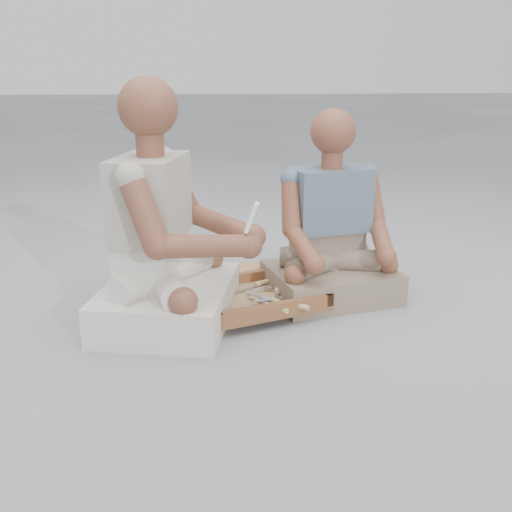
{
  "coord_description": "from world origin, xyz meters",
  "views": [
    {
      "loc": [
        -0.23,
        -1.88,
        0.96
      ],
      "look_at": [
        0.02,
        0.18,
        0.3
      ],
      "focal_mm": 40.0,
      "sensor_mm": 36.0,
      "label": 1
    }
  ],
  "objects": [
    {
      "name": "wood_chip_8",
      "position": [
        0.36,
        0.34,
        0.0
      ],
      "size": [
        0.02,
        0.02,
        0.0
      ],
      "primitive_type": "cube",
      "rotation": [
        0.0,
        0.0,
        2.47
      ],
      "color": "tan",
      "rests_on": "ground"
    },
    {
      "name": "wood_chip_0",
      "position": [
        0.3,
        0.31,
        0.0
      ],
      "size": [
        0.02,
        0.02,
        0.0
      ],
      "primitive_type": "cube",
      "rotation": [
        0.0,
        0.0,
        1.61
      ],
      "color": "tan",
      "rests_on": "ground"
    },
    {
      "name": "wood_chip_10",
      "position": [
        0.36,
        0.43,
        0.0
      ],
      "size": [
        0.02,
        0.02,
        0.0
      ],
      "primitive_type": "cube",
      "rotation": [
        0.0,
        0.0,
        0.49
      ],
      "color": "tan",
      "rests_on": "ground"
    },
    {
      "name": "wood_chip_5",
      "position": [
        0.24,
        0.41,
        0.0
      ],
      "size": [
        0.02,
        0.02,
        0.0
      ],
      "primitive_type": "cube",
      "rotation": [
        0.0,
        0.0,
        0.34
      ],
      "color": "tan",
      "rests_on": "ground"
    },
    {
      "name": "craftsman",
      "position": [
        -0.33,
        0.3,
        0.33
      ],
      "size": [
        0.71,
        0.72,
        0.96
      ],
      "rotation": [
        0.0,
        0.0,
        -1.81
      ],
      "color": "silver",
      "rests_on": "ground"
    },
    {
      "name": "chisel_4",
      "position": [
        0.18,
        0.2,
        0.08
      ],
      "size": [
        0.18,
        0.15,
        0.02
      ],
      "rotation": [
        0.0,
        0.0,
        -0.67
      ],
      "color": "silver",
      "rests_on": "tool_tray"
    },
    {
      "name": "wood_chip_13",
      "position": [
        -0.0,
        0.61,
        0.0
      ],
      "size": [
        0.02,
        0.02,
        0.0
      ],
      "primitive_type": "cube",
      "rotation": [
        0.0,
        0.0,
        0.64
      ],
      "color": "tan",
      "rests_on": "ground"
    },
    {
      "name": "chisel_0",
      "position": [
        0.18,
        0.28,
        0.08
      ],
      "size": [
        0.22,
        0.04,
        0.02
      ],
      "rotation": [
        0.0,
        0.0,
        0.12
      ],
      "color": "silver",
      "rests_on": "tool_tray"
    },
    {
      "name": "wood_chip_6",
      "position": [
        0.34,
        0.18,
        0.0
      ],
      "size": [
        0.02,
        0.02,
        0.0
      ],
      "primitive_type": "cube",
      "rotation": [
        0.0,
        0.0,
        0.61
      ],
      "color": "tan",
      "rests_on": "ground"
    },
    {
      "name": "wood_chip_3",
      "position": [
        -0.04,
        0.41,
        0.0
      ],
      "size": [
        0.02,
        0.02,
        0.0
      ],
      "primitive_type": "cube",
      "rotation": [
        0.0,
        0.0,
        0.33
      ],
      "color": "tan",
      "rests_on": "ground"
    },
    {
      "name": "mobile_phone",
      "position": [
        -0.0,
        0.16,
        0.46
      ],
      "size": [
        0.06,
        0.06,
        0.11
      ],
      "rotation": [
        -0.35,
        0.0,
        -1.82
      ],
      "color": "white",
      "rests_on": "craftsman"
    },
    {
      "name": "ground",
      "position": [
        0.0,
        0.0,
        0.0
      ],
      "size": [
        60.0,
        60.0,
        0.0
      ],
      "primitive_type": "plane",
      "color": "#949599",
      "rests_on": "ground"
    },
    {
      "name": "companion",
      "position": [
        0.39,
        0.49,
        0.28
      ],
      "size": [
        0.61,
        0.52,
        0.83
      ],
      "rotation": [
        0.0,
        0.0,
        3.34
      ],
      "color": "#816C5D",
      "rests_on": "ground"
    },
    {
      "name": "chisel_6",
      "position": [
        0.24,
        0.38,
        0.07
      ],
      "size": [
        0.22,
        0.08,
        0.02
      ],
      "rotation": [
        0.0,
        0.0,
        -0.3
      ],
      "color": "silver",
      "rests_on": "tool_tray"
    },
    {
      "name": "wood_chip_9",
      "position": [
        0.04,
        0.51,
        0.0
      ],
      "size": [
        0.02,
        0.02,
        0.0
      ],
      "primitive_type": "cube",
      "rotation": [
        0.0,
        0.0,
        1.05
      ],
      "color": "tan",
      "rests_on": "ground"
    },
    {
      "name": "wood_chip_12",
      "position": [
        0.2,
        0.43,
        0.0
      ],
      "size": [
        0.02,
        0.02,
        0.0
      ],
      "primitive_type": "cube",
      "rotation": [
        0.0,
        0.0,
        3.12
      ],
      "color": "tan",
      "rests_on": "ground"
    },
    {
      "name": "tool_tray",
      "position": [
        0.04,
        0.35,
        0.06
      ],
      "size": [
        0.62,
        0.56,
        0.07
      ],
      "rotation": [
        0.0,
        0.0,
        0.32
      ],
      "color": "brown",
      "rests_on": "carved_panel"
    },
    {
      "name": "wood_chip_4",
      "position": [
        0.18,
        0.26,
        0.0
      ],
      "size": [
        0.02,
        0.02,
        0.0
      ],
      "primitive_type": "cube",
      "rotation": [
        0.0,
        0.0,
        0.89
      ],
      "color": "tan",
      "rests_on": "ground"
    },
    {
      "name": "chisel_3",
      "position": [
        0.11,
        0.2,
        0.07
      ],
      "size": [
        0.14,
        0.19,
        0.02
      ],
      "rotation": [
        0.0,
        0.0,
        -0.95
      ],
      "color": "silver",
      "rests_on": "tool_tray"
    },
    {
      "name": "wood_chip_7",
      "position": [
        -0.01,
        0.39,
        0.0
      ],
      "size": [
        0.02,
        0.02,
        0.0
      ],
      "primitive_type": "cube",
      "rotation": [
        0.0,
        0.0,
        1.7
      ],
      "color": "tan",
      "rests_on": "ground"
    },
    {
      "name": "carved_panel",
      "position": [
        0.24,
        0.65,
        0.02
      ],
      "size": [
        0.67,
        0.52,
        0.04
      ],
      "primitive_type": "cube",
      "rotation": [
        0.0,
        0.0,
        -0.25
      ],
      "color": "#A86841",
      "rests_on": "ground"
    },
    {
      "name": "wood_chip_2",
      "position": [
        0.04,
        0.63,
        0.0
      ],
      "size": [
        0.02,
        0.02,
        0.0
      ],
      "primitive_type": "cube",
      "rotation": [
        0.0,
        0.0,
        2.9
      ],
      "color": "tan",
      "rests_on": "ground"
    },
    {
      "name": "wood_chip_1",
      "position": [
        0.06,
        0.67,
        0.0
      ],
      "size": [
        0.02,
        0.02,
        0.0
      ],
      "primitive_type": "cube",
      "rotation": [
        0.0,
        0.0,
        2.45
      ],
      "color": "tan",
      "rests_on": "ground"
    },
    {
      "name": "chisel_7",
      "position": [
        0.11,
        0.26,
        0.08
      ],
      "size": [
        0.15,
        0.18,
        0.02
      ],
      "rotation": [
        0.0,
        0.0,
        -0.88
      ],
      "color": "silver",
      "rests_on": "tool_tray"
    },
    {
      "name": "chisel_1",
      "position": [
        0.16,
        0.47,
        0.08
      ],
      "size": [
        0.2,
        0.13,
        0.02
      ],
      "rotation": [
        0.0,
        0.0,
        0.55
      ],
      "color": "silver",
      "rests_on": "tool_tray"
    },
    {
      "name": "wood_chip_14",
      "position": [
        0.33,
        0.6,
        0.0
      ],
      "size": [
        0.02,
        0.02,
        0.0
      ],
      "primitive_type": "cube",
      "rotation": [
        0.0,
        0.0,
        3.03
      ],
      "color": "tan",
      "rests_on": "ground"
    },
    {
      "name": "chisel_2",
      "position": [
        0.13,
        0.37,
        0.07
      ],
      "size": [
        0.06,
        0.22,
        0.02
      ],
      "rotation": [
        0.0,
        0.0,
        1.39
      ],
      "color": "silver",
      "rests_on": "tool_tray"
    },
    {
      "name": "chisel_5",
      "position": [
        0.06,
        0.47,
        0.08
      ],
      "size": [
        0.19,
        0.14,
        0.02
      ],
      "rotation": [
        0.0,
        0.0,
        0.6
      ],
      "color": "silver",
      "rests_on": "tool_tray"
    },
    {
      "name": "wood_chip_11",
      "position": [
        -0.25,
        0.67,
        0.0
      ],
      "size": [
        0.02,
        0.02,
        0.0
      ],
      "primitive_type": "cube",
      "rotation": [
        0.0,
        0.0,
        2.44
      ],
      "color": "tan",
      "rests_on": "ground"
    }
  ]
}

